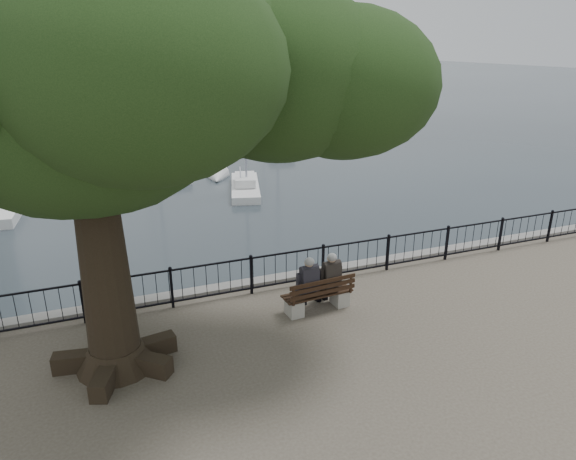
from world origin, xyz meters
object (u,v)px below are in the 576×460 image
person_right (328,281)px  tree (129,64)px  lion_monument (145,89)px  person_left (306,286)px  bench (318,298)px

person_right → tree: tree is taller
tree → person_right: bearing=8.0°
person_right → lion_monument: 48.75m
person_left → tree: size_ratio=0.13×
person_right → tree: size_ratio=0.13×
bench → lion_monument: (1.78, 48.85, 0.94)m
tree → lion_monument: (5.62, 49.30, -4.46)m
bench → person_left: (-0.28, 0.08, 0.35)m
bench → tree: bearing=-173.2°
person_left → tree: tree is taller
bench → tree: tree is taller
bench → person_left: size_ratio=1.22×
person_left → tree: bearing=-171.4°
bench → person_right: person_right is taller
person_left → lion_monument: bearing=87.6°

